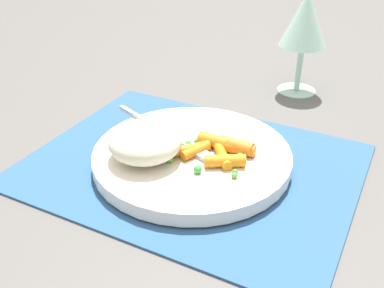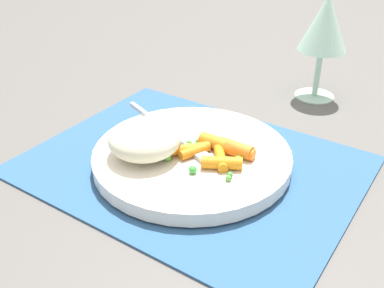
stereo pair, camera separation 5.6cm
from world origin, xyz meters
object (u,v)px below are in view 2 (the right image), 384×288
object	(u,v)px
fork	(177,137)
rice_mound	(145,139)
carrot_portion	(219,151)
wine_glass	(325,26)
plate	(192,157)

from	to	relation	value
fork	rice_mound	bearing A→B (deg)	-102.08
rice_mound	fork	size ratio (longest dim) A/B	0.46
carrot_portion	wine_glass	xyz separation A→B (m)	(0.02, 0.29, 0.09)
plate	rice_mound	world-z (taller)	rice_mound
wine_glass	rice_mound	bearing A→B (deg)	-106.21
plate	fork	xyz separation A→B (m)	(-0.03, 0.01, 0.01)
carrot_portion	wine_glass	world-z (taller)	wine_glass
rice_mound	wine_glass	xyz separation A→B (m)	(0.10, 0.34, 0.08)
plate	carrot_portion	distance (m)	0.04
wine_glass	plate	bearing A→B (deg)	-100.17
rice_mound	fork	bearing A→B (deg)	77.92
plate	fork	distance (m)	0.04
rice_mound	carrot_portion	size ratio (longest dim) A/B	0.94
fork	carrot_portion	bearing A→B (deg)	-4.69
carrot_portion	wine_glass	size ratio (longest dim) A/B	0.56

